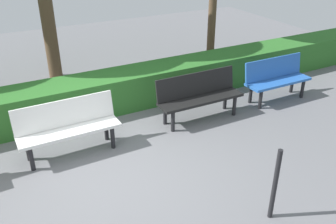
# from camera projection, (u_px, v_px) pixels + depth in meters

# --- Properties ---
(ground_plane) EXTENTS (17.76, 17.76, 0.00)m
(ground_plane) POSITION_uv_depth(u_px,v_px,m) (102.00, 173.00, 5.46)
(ground_plane) COLOR slate
(bench_blue) EXTENTS (1.43, 0.46, 0.86)m
(bench_blue) POSITION_uv_depth(u_px,v_px,m) (276.00, 77.00, 7.53)
(bench_blue) COLOR blue
(bench_blue) RESTS_ON ground_plane
(bench_black) EXTENTS (1.64, 0.46, 0.86)m
(bench_black) POSITION_uv_depth(u_px,v_px,m) (199.00, 94.00, 6.78)
(bench_black) COLOR black
(bench_black) RESTS_ON ground_plane
(bench_white) EXTENTS (1.58, 0.47, 0.86)m
(bench_white) POSITION_uv_depth(u_px,v_px,m) (68.00, 125.00, 5.75)
(bench_white) COLOR white
(bench_white) RESTS_ON ground_plane
(hedge_row) EXTENTS (13.76, 0.80, 0.70)m
(hedge_row) POSITION_uv_depth(u_px,v_px,m) (115.00, 91.00, 7.24)
(hedge_row) COLOR #2D6B28
(hedge_row) RESTS_ON ground_plane
(railing_post_mid) EXTENTS (0.06, 0.06, 1.00)m
(railing_post_mid) POSITION_uv_depth(u_px,v_px,m) (275.00, 185.00, 4.42)
(railing_post_mid) COLOR black
(railing_post_mid) RESTS_ON ground_plane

